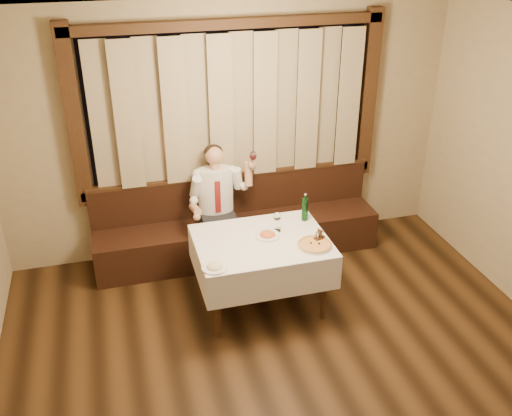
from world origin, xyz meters
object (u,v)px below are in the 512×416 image
object	(u,v)px
banquette	(237,229)
cruet_caddy	(319,237)
pasta_red	(267,233)
green_bottle	(305,209)
seated_man	(217,197)
pasta_cream	(215,265)
pizza	(315,245)
dining_table	(261,249)

from	to	relation	value
banquette	cruet_caddy	distance (m)	1.38
banquette	cruet_caddy	world-z (taller)	banquette
pasta_red	green_bottle	distance (m)	0.51
seated_man	pasta_cream	bearing A→B (deg)	-103.05
cruet_caddy	seated_man	distance (m)	1.33
banquette	pasta_cream	bearing A→B (deg)	-111.02
cruet_caddy	pasta_cream	bearing A→B (deg)	172.50
banquette	pasta_red	distance (m)	1.08
pizza	pasta_red	xyz separation A→B (m)	(-0.38, 0.29, 0.02)
pizza	green_bottle	distance (m)	0.52
cruet_caddy	seated_man	bearing A→B (deg)	106.59
dining_table	pasta_cream	world-z (taller)	pasta_cream
banquette	pasta_red	world-z (taller)	banquette
dining_table	banquette	bearing A→B (deg)	90.00
pizza	pasta_red	size ratio (longest dim) A/B	1.38
green_bottle	cruet_caddy	distance (m)	0.43
pasta_red	pasta_cream	bearing A→B (deg)	-145.79
banquette	dining_table	distance (m)	1.08
pasta_cream	green_bottle	world-z (taller)	green_bottle
pizza	green_bottle	bearing A→B (deg)	81.04
dining_table	pizza	distance (m)	0.52
pasta_red	pasta_cream	world-z (taller)	pasta_red
pasta_cream	seated_man	size ratio (longest dim) A/B	0.17
pasta_red	seated_man	distance (m)	0.93
cruet_caddy	seated_man	world-z (taller)	seated_man
green_bottle	dining_table	bearing A→B (deg)	-153.23
green_bottle	cruet_caddy	world-z (taller)	green_bottle
banquette	pasta_cream	distance (m)	1.55
dining_table	pasta_red	distance (m)	0.17
green_bottle	cruet_caddy	xyz separation A→B (m)	(0.00, -0.42, -0.08)
banquette	pizza	size ratio (longest dim) A/B	9.43
green_bottle	seated_man	size ratio (longest dim) A/B	0.22
pizza	cruet_caddy	distance (m)	0.12
pasta_cream	green_bottle	distance (m)	1.23
pasta_red	cruet_caddy	distance (m)	0.50
dining_table	seated_man	distance (m)	0.97
pizza	pasta_red	distance (m)	0.48
pasta_cream	cruet_caddy	xyz separation A→B (m)	(1.06, 0.20, 0.01)
dining_table	pasta_red	bearing A→B (deg)	36.33
green_bottle	banquette	bearing A→B (deg)	125.03
cruet_caddy	pasta_red	bearing A→B (deg)	137.06
dining_table	pasta_cream	distance (m)	0.65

